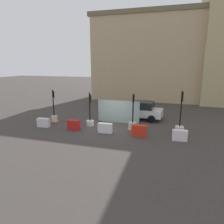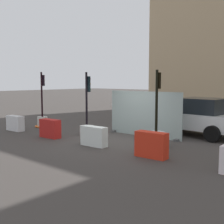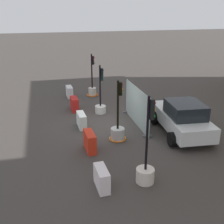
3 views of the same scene
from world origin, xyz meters
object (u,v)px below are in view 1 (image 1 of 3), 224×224
traffic_light_0 (54,117)px  construction_barrier_0 (43,123)px  traffic_light_2 (133,124)px  construction_barrier_1 (74,125)px  car_white_van (140,110)px  construction_barrier_3 (139,131)px  construction_barrier_2 (105,128)px  traffic_light_3 (180,126)px  traffic_light_1 (90,120)px  construction_barrier_4 (180,135)px

traffic_light_0 → construction_barrier_0: (-0.03, -1.67, -0.10)m
construction_barrier_0 → traffic_light_2: bearing=11.9°
construction_barrier_1 → car_white_van: bearing=46.0°
traffic_light_2 → construction_barrier_3: bearing=-62.8°
traffic_light_2 → construction_barrier_0: 7.69m
construction_barrier_2 → construction_barrier_3: (2.70, -0.01, 0.05)m
traffic_light_3 → construction_barrier_3: bearing=-151.7°
traffic_light_2 → construction_barrier_3: 1.71m
traffic_light_0 → construction_barrier_2: bearing=-16.1°
traffic_light_2 → traffic_light_3: (3.73, 0.06, 0.11)m
traffic_light_0 → traffic_light_1: size_ratio=1.03×
traffic_light_0 → construction_barrier_1: 3.32m
traffic_light_2 → traffic_light_3: 3.73m
construction_barrier_1 → construction_barrier_2: bearing=1.3°
traffic_light_0 → traffic_light_2: bearing=-0.7°
traffic_light_0 → construction_barrier_1: (2.87, -1.67, -0.07)m
traffic_light_1 → construction_barrier_2: bearing=-37.6°
traffic_light_3 → construction_barrier_3: (-2.94, -1.58, -0.13)m
traffic_light_1 → car_white_van: (3.93, 3.42, 0.34)m
traffic_light_3 → construction_barrier_4: 1.66m
construction_barrier_0 → car_white_van: size_ratio=0.24×
traffic_light_2 → construction_barrier_0: bearing=-168.1°
construction_barrier_0 → construction_barrier_2: (5.61, 0.07, 0.00)m
car_white_van → traffic_light_2: bearing=-92.2°
traffic_light_0 → traffic_light_3: bearing=-0.2°
construction_barrier_0 → construction_barrier_3: 8.31m
construction_barrier_2 → traffic_light_1: bearing=142.4°
construction_barrier_3 → construction_barrier_4: 2.91m
traffic_light_2 → construction_barrier_1: (-4.63, -1.57, -0.05)m
traffic_light_0 → car_white_van: (7.63, 3.26, 0.38)m
construction_barrier_2 → construction_barrier_3: size_ratio=1.01×
traffic_light_0 → construction_barrier_2: (5.58, -1.61, -0.09)m
construction_barrier_1 → construction_barrier_2: construction_barrier_1 is taller
car_white_van → traffic_light_0: bearing=-156.9°
construction_barrier_2 → construction_barrier_3: 2.70m
traffic_light_0 → car_white_van: traffic_light_0 is taller
traffic_light_2 → construction_barrier_0: traffic_light_2 is taller
construction_barrier_0 → car_white_van: 9.12m
traffic_light_3 → construction_barrier_2: 5.86m
traffic_light_1 → traffic_light_2: size_ratio=0.99×
construction_barrier_1 → traffic_light_2: bearing=18.8°
traffic_light_1 → traffic_light_2: 3.80m
construction_barrier_0 → construction_barrier_3: size_ratio=0.96×
traffic_light_2 → car_white_van: size_ratio=0.66×
construction_barrier_0 → traffic_light_1: bearing=22.1°
construction_barrier_2 → construction_barrier_4: construction_barrier_4 is taller
car_white_van → construction_barrier_1: bearing=-134.0°
traffic_light_1 → car_white_van: size_ratio=0.65×
construction_barrier_3 → traffic_light_2: bearing=117.2°
traffic_light_2 → car_white_van: (0.13, 3.35, 0.40)m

